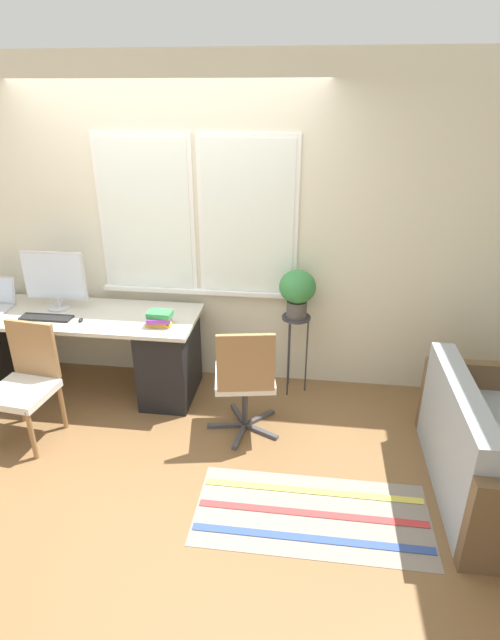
{
  "coord_description": "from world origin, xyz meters",
  "views": [
    {
      "loc": [
        1.17,
        -3.23,
        2.4
      ],
      "look_at": [
        0.73,
        0.18,
        0.83
      ],
      "focal_mm": 28.0,
      "sensor_mm": 36.0,
      "label": 1
    }
  ],
  "objects_px": {
    "keyboard": "(46,318)",
    "book_stack": "(160,318)",
    "desk_chair_wooden": "(25,382)",
    "potted_plant": "(297,290)",
    "monitor": "(55,279)",
    "office_chair_swivel": "(245,378)",
    "couch_loveseat": "(491,456)",
    "mouse": "(81,320)",
    "plant_stand": "(296,328)"
  },
  "relations": [
    {
      "from": "mouse",
      "to": "plant_stand",
      "type": "distance_m",
      "value": 1.75
    },
    {
      "from": "monitor",
      "to": "potted_plant",
      "type": "height_order",
      "value": "monitor"
    },
    {
      "from": "monitor",
      "to": "potted_plant",
      "type": "bearing_deg",
      "value": 3.41
    },
    {
      "from": "desk_chair_wooden",
      "to": "office_chair_swivel",
      "type": "relative_size",
      "value": 0.96
    },
    {
      "from": "couch_loveseat",
      "to": "office_chair_swivel",
      "type": "bearing_deg",
      "value": 76.57
    },
    {
      "from": "keyboard",
      "to": "book_stack",
      "type": "xyz_separation_m",
      "value": [
        0.95,
        -0.0,
        0.05
      ]
    },
    {
      "from": "monitor",
      "to": "office_chair_swivel",
      "type": "distance_m",
      "value": 1.83
    },
    {
      "from": "mouse",
      "to": "desk_chair_wooden",
      "type": "distance_m",
      "value": 0.63
    },
    {
      "from": "plant_stand",
      "to": "book_stack",
      "type": "bearing_deg",
      "value": -161.96
    },
    {
      "from": "potted_plant",
      "to": "plant_stand",
      "type": "bearing_deg",
      "value": 90.0
    },
    {
      "from": "mouse",
      "to": "couch_loveseat",
      "type": "xyz_separation_m",
      "value": [
        3.03,
        -0.7,
        -0.47
      ]
    },
    {
      "from": "keyboard",
      "to": "couch_loveseat",
      "type": "bearing_deg",
      "value": -12.13
    },
    {
      "from": "desk_chair_wooden",
      "to": "couch_loveseat",
      "type": "relative_size",
      "value": 0.64
    },
    {
      "from": "couch_loveseat",
      "to": "plant_stand",
      "type": "relative_size",
      "value": 1.92
    },
    {
      "from": "keyboard",
      "to": "office_chair_swivel",
      "type": "distance_m",
      "value": 1.72
    },
    {
      "from": "book_stack",
      "to": "desk_chair_wooden",
      "type": "xyz_separation_m",
      "value": [
        -0.89,
        -0.53,
        -0.33
      ]
    },
    {
      "from": "mouse",
      "to": "potted_plant",
      "type": "height_order",
      "value": "potted_plant"
    },
    {
      "from": "office_chair_swivel",
      "to": "plant_stand",
      "type": "distance_m",
      "value": 0.75
    },
    {
      "from": "book_stack",
      "to": "couch_loveseat",
      "type": "xyz_separation_m",
      "value": [
        2.37,
        -0.71,
        -0.52
      ]
    },
    {
      "from": "desk_chair_wooden",
      "to": "plant_stand",
      "type": "xyz_separation_m",
      "value": [
        1.95,
        0.87,
        0.15
      ]
    },
    {
      "from": "keyboard",
      "to": "office_chair_swivel",
      "type": "height_order",
      "value": "office_chair_swivel"
    },
    {
      "from": "mouse",
      "to": "desk_chair_wooden",
      "type": "relative_size",
      "value": 0.06
    },
    {
      "from": "keyboard",
      "to": "office_chair_swivel",
      "type": "xyz_separation_m",
      "value": [
        1.67,
        -0.32,
        -0.25
      ]
    },
    {
      "from": "monitor",
      "to": "couch_loveseat",
      "type": "distance_m",
      "value": 3.53
    },
    {
      "from": "couch_loveseat",
      "to": "plant_stand",
      "type": "bearing_deg",
      "value": 51.27
    },
    {
      "from": "potted_plant",
      "to": "desk_chair_wooden",
      "type": "bearing_deg",
      "value": -155.84
    },
    {
      "from": "book_stack",
      "to": "couch_loveseat",
      "type": "bearing_deg",
      "value": -16.68
    },
    {
      "from": "book_stack",
      "to": "plant_stand",
      "type": "xyz_separation_m",
      "value": [
        1.06,
        0.34,
        -0.18
      ]
    },
    {
      "from": "office_chair_swivel",
      "to": "potted_plant",
      "type": "relative_size",
      "value": 2.32
    },
    {
      "from": "mouse",
      "to": "potted_plant",
      "type": "distance_m",
      "value": 1.76
    },
    {
      "from": "monitor",
      "to": "mouse",
      "type": "xyz_separation_m",
      "value": [
        0.3,
        -0.24,
        -0.25
      ]
    },
    {
      "from": "monitor",
      "to": "keyboard",
      "type": "distance_m",
      "value": 0.34
    },
    {
      "from": "couch_loveseat",
      "to": "mouse",
      "type": "bearing_deg",
      "value": 77.04
    },
    {
      "from": "book_stack",
      "to": "couch_loveseat",
      "type": "distance_m",
      "value": 2.53
    },
    {
      "from": "keyboard",
      "to": "potted_plant",
      "type": "relative_size",
      "value": 1.06
    },
    {
      "from": "mouse",
      "to": "plant_stand",
      "type": "relative_size",
      "value": 0.08
    },
    {
      "from": "monitor",
      "to": "desk_chair_wooden",
      "type": "height_order",
      "value": "monitor"
    },
    {
      "from": "mouse",
      "to": "book_stack",
      "type": "bearing_deg",
      "value": 1.34
    },
    {
      "from": "couch_loveseat",
      "to": "book_stack",
      "type": "bearing_deg",
      "value": 73.32
    },
    {
      "from": "couch_loveseat",
      "to": "potted_plant",
      "type": "bearing_deg",
      "value": 51.27
    },
    {
      "from": "desk_chair_wooden",
      "to": "plant_stand",
      "type": "relative_size",
      "value": 1.23
    },
    {
      "from": "couch_loveseat",
      "to": "potted_plant",
      "type": "height_order",
      "value": "potted_plant"
    },
    {
      "from": "office_chair_swivel",
      "to": "couch_loveseat",
      "type": "bearing_deg",
      "value": 156.48
    },
    {
      "from": "book_stack",
      "to": "keyboard",
      "type": "bearing_deg",
      "value": 179.74
    },
    {
      "from": "desk_chair_wooden",
      "to": "monitor",
      "type": "bearing_deg",
      "value": 101.4
    },
    {
      "from": "keyboard",
      "to": "couch_loveseat",
      "type": "height_order",
      "value": "couch_loveseat"
    },
    {
      "from": "mouse",
      "to": "book_stack",
      "type": "xyz_separation_m",
      "value": [
        0.65,
        0.02,
        0.05
      ]
    },
    {
      "from": "book_stack",
      "to": "plant_stand",
      "type": "relative_size",
      "value": 0.29
    },
    {
      "from": "keyboard",
      "to": "desk_chair_wooden",
      "type": "relative_size",
      "value": 0.48
    },
    {
      "from": "desk_chair_wooden",
      "to": "potted_plant",
      "type": "height_order",
      "value": "potted_plant"
    }
  ]
}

